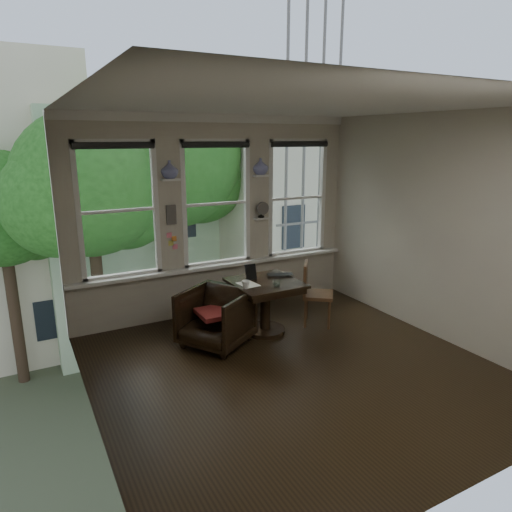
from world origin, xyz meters
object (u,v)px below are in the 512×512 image
armchair_left (216,318)px  mug (246,285)px  laptop (281,276)px  side_chair_right (318,294)px  table (265,307)px

armchair_left → mug: bearing=43.9°
laptop → mug: mug is taller
armchair_left → side_chair_right: (1.59, -0.06, 0.08)m
laptop → mug: 0.70m
side_chair_right → laptop: 0.64m
table → mug: (-0.37, -0.13, 0.43)m
table → armchair_left: armchair_left is taller
table → side_chair_right: (0.82, -0.10, 0.09)m
table → side_chair_right: size_ratio=0.98×
table → mug: mug is taller
table → laptop: (0.30, 0.08, 0.39)m
side_chair_right → laptop: (-0.53, 0.19, 0.30)m
mug → laptop: bearing=18.0°
armchair_left → mug: (0.40, -0.09, 0.42)m
armchair_left → side_chair_right: 1.60m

